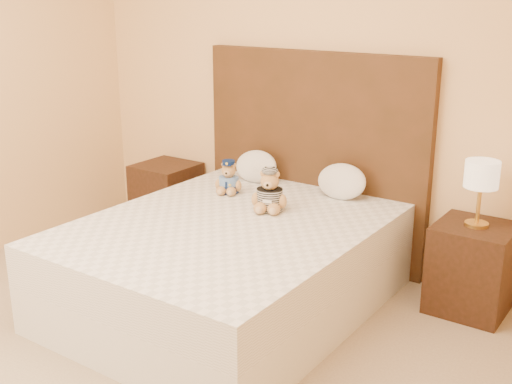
% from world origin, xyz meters
% --- Properties ---
extents(room_walls, '(4.04, 4.52, 2.72)m').
position_xyz_m(room_walls, '(0.00, 0.46, 1.81)').
color(room_walls, '#EEBE81').
rests_on(room_walls, ground).
extents(bed, '(1.60, 2.00, 0.55)m').
position_xyz_m(bed, '(0.00, 1.20, 0.28)').
color(bed, white).
rests_on(bed, ground).
extents(headboard, '(1.75, 0.08, 1.50)m').
position_xyz_m(headboard, '(0.00, 2.21, 0.75)').
color(headboard, '#4C2B17').
rests_on(headboard, ground).
extents(nightstand_left, '(0.45, 0.45, 0.55)m').
position_xyz_m(nightstand_left, '(-1.25, 2.00, 0.28)').
color(nightstand_left, '#3D1F13').
rests_on(nightstand_left, ground).
extents(nightstand_right, '(0.45, 0.45, 0.55)m').
position_xyz_m(nightstand_right, '(1.25, 2.00, 0.28)').
color(nightstand_right, '#3D1F13').
rests_on(nightstand_right, ground).
extents(lamp, '(0.20, 0.20, 0.40)m').
position_xyz_m(lamp, '(1.25, 2.00, 0.85)').
color(lamp, gold).
rests_on(lamp, nightstand_right).
extents(teddy_police, '(0.25, 0.25, 0.23)m').
position_xyz_m(teddy_police, '(-0.36, 1.68, 0.67)').
color(teddy_police, '#BD8349').
rests_on(teddy_police, bed).
extents(teddy_prisoner, '(0.31, 0.30, 0.27)m').
position_xyz_m(teddy_prisoner, '(0.08, 1.53, 0.68)').
color(teddy_prisoner, '#BD8349').
rests_on(teddy_prisoner, bed).
extents(pillow_left, '(0.35, 0.22, 0.24)m').
position_xyz_m(pillow_left, '(-0.38, 2.03, 0.67)').
color(pillow_left, white).
rests_on(pillow_left, bed).
extents(pillow_right, '(0.35, 0.23, 0.25)m').
position_xyz_m(pillow_right, '(0.33, 2.03, 0.67)').
color(pillow_right, white).
rests_on(pillow_right, bed).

